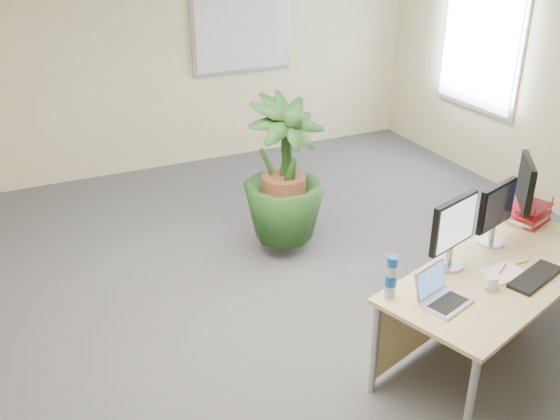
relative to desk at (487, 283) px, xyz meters
name	(u,v)px	position (x,y,z in m)	size (l,w,h in m)	color
floor	(301,349)	(-1.16, 0.55, -0.58)	(8.00, 8.00, 0.00)	#45454A
back_wall	(146,59)	(-1.16, 4.55, 0.77)	(7.00, 0.04, 2.70)	beige
whiteboard	(242,34)	(0.04, 4.52, 0.97)	(1.30, 0.04, 0.95)	silver
window	(480,43)	(2.30, 2.85, 0.97)	(0.04, 1.30, 1.55)	silver
desk	(487,283)	(0.00, 0.00, 0.00)	(2.06, 1.34, 0.73)	tan
floor_plant	(284,177)	(-0.63, 1.95, 0.17)	(0.84, 0.84, 1.50)	#153714
monitor_left	(453,228)	(-0.28, 0.09, 0.44)	(0.45, 0.21, 0.51)	#A6A6AA
monitor_right	(496,210)	(0.20, 0.22, 0.42)	(0.41, 0.19, 0.47)	#A6A6AA
monitor_dark	(525,188)	(0.63, 0.38, 0.45)	(0.32, 0.40, 0.52)	#A6A6AA
laptop	(440,293)	(-0.61, -0.21, 0.21)	(0.36, 0.34, 0.21)	silver
keyboard	(535,277)	(0.13, -0.28, 0.17)	(0.47, 0.16, 0.03)	black
coffee_mug	(491,283)	(-0.23, -0.25, 0.20)	(0.12, 0.08, 0.09)	white
spiral_notebook	(504,273)	(-0.01, -0.14, 0.16)	(0.28, 0.21, 0.01)	silver
orange_pen	(503,269)	(0.01, -0.11, 0.17)	(0.01, 0.01, 0.14)	#E55519
yellow_highlighter	(522,262)	(0.20, -0.09, 0.16)	(0.01, 0.01, 0.11)	yellow
water_bottle	(391,278)	(-0.86, -0.04, 0.29)	(0.07, 0.07, 0.29)	silver
letter_tray	(529,214)	(0.71, 0.36, 0.22)	(0.36, 0.31, 0.14)	#A6141C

